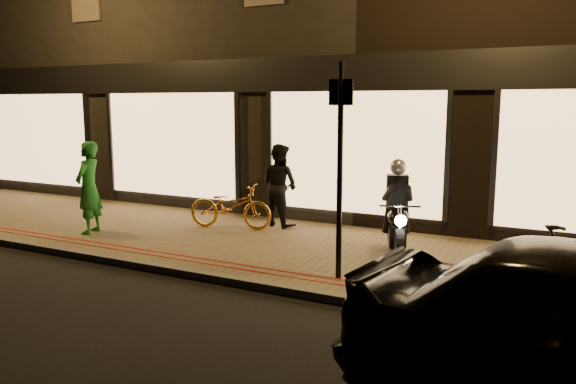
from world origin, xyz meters
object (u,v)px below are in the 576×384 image
at_px(motorcycle, 397,221).
at_px(sign_post, 340,160).
at_px(person_green, 89,188).
at_px(bicycle_gold, 231,206).

bearing_deg(motorcycle, sign_post, -127.79).
height_order(sign_post, person_green, sign_post).
relative_size(motorcycle, bicycle_gold, 1.11).
xyz_separation_m(motorcycle, bicycle_gold, (-3.55, 0.65, -0.17)).
bearing_deg(bicycle_gold, motorcycle, -113.24).
relative_size(motorcycle, person_green, 1.07).
height_order(motorcycle, bicycle_gold, motorcycle).
xyz_separation_m(bicycle_gold, person_green, (-2.15, -1.58, 0.43)).
bearing_deg(motorcycle, person_green, 169.49).
relative_size(sign_post, person_green, 1.71).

